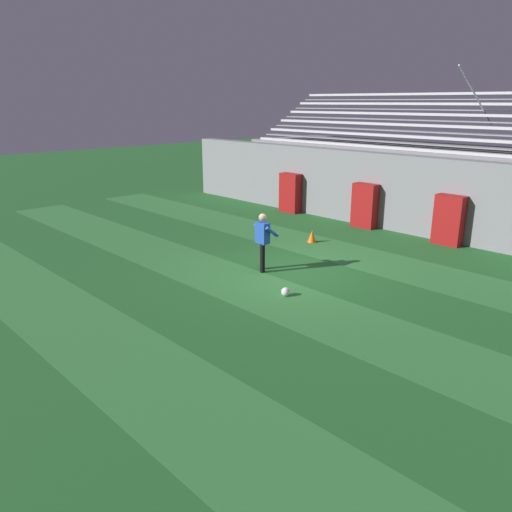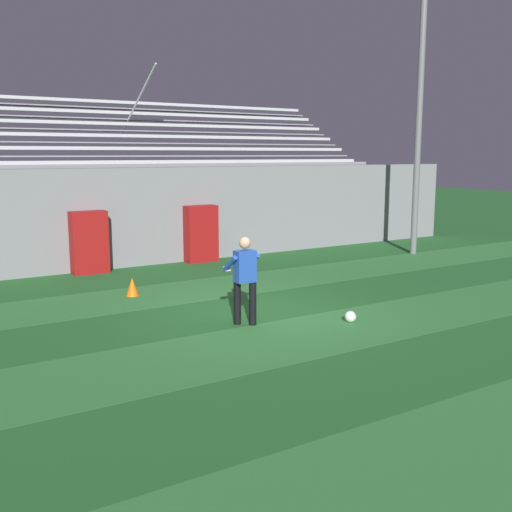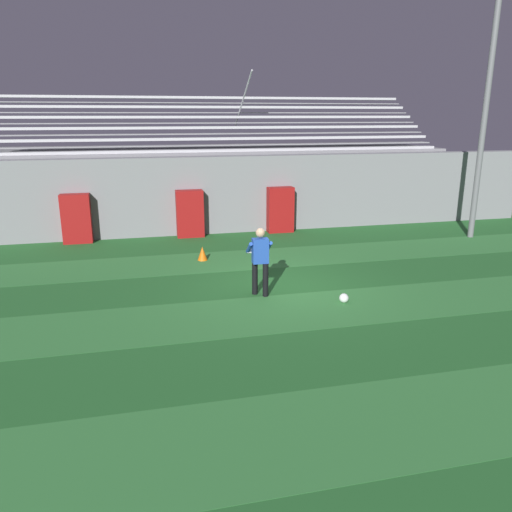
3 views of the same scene
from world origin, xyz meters
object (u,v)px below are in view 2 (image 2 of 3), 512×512
(padding_pillar_gate_right, at_px, (201,234))
(floodlight_pole, at_px, (421,74))
(padding_pillar_gate_left, at_px, (89,242))
(soccer_ball, at_px, (350,317))
(traffic_cone, at_px, (132,287))
(goalkeeper, at_px, (244,275))

(padding_pillar_gate_right, relative_size, floodlight_pole, 0.19)
(padding_pillar_gate_left, xyz_separation_m, soccer_ball, (2.80, -7.40, -0.73))
(padding_pillar_gate_right, bearing_deg, traffic_cone, -136.89)
(floodlight_pole, bearing_deg, padding_pillar_gate_left, 166.53)
(floodlight_pole, bearing_deg, traffic_cone, -175.54)
(floodlight_pole, distance_m, goalkeeper, 10.77)
(padding_pillar_gate_left, height_order, padding_pillar_gate_right, same)
(padding_pillar_gate_left, xyz_separation_m, floodlight_pole, (9.81, -2.35, 4.78))
(padding_pillar_gate_left, distance_m, soccer_ball, 7.94)
(padding_pillar_gate_left, distance_m, floodlight_pole, 11.17)
(floodlight_pole, height_order, traffic_cone, floodlight_pole)
(goalkeeper, relative_size, traffic_cone, 3.98)
(goalkeeper, distance_m, soccer_ball, 2.20)
(soccer_ball, bearing_deg, traffic_cone, 122.84)
(floodlight_pole, xyz_separation_m, goalkeeper, (-8.81, -4.09, -4.67))
(padding_pillar_gate_right, xyz_separation_m, goalkeeper, (-2.35, -6.44, 0.11))
(floodlight_pole, xyz_separation_m, soccer_ball, (-7.02, -5.05, -5.51))
(soccer_ball, bearing_deg, goalkeeper, 151.82)
(padding_pillar_gate_right, height_order, traffic_cone, padding_pillar_gate_right)
(soccer_ball, relative_size, traffic_cone, 0.52)
(padding_pillar_gate_left, xyz_separation_m, padding_pillar_gate_right, (3.35, 0.00, 0.00))
(soccer_ball, bearing_deg, padding_pillar_gate_left, 110.70)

